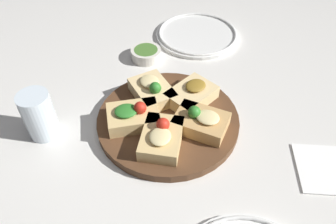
# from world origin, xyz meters

# --- Properties ---
(ground_plane) EXTENTS (3.00, 3.00, 0.00)m
(ground_plane) POSITION_xyz_m (0.00, 0.00, 0.00)
(ground_plane) COLOR silver
(serving_board) EXTENTS (0.32, 0.32, 0.02)m
(serving_board) POSITION_xyz_m (0.00, 0.00, 0.01)
(serving_board) COLOR #51331E
(serving_board) RESTS_ON ground_plane
(focaccia_slice_0) EXTENTS (0.13, 0.12, 0.05)m
(focaccia_slice_0) POSITION_xyz_m (0.07, 0.03, 0.04)
(focaccia_slice_0) COLOR #E5C689
(focaccia_slice_0) RESTS_ON serving_board
(focaccia_slice_1) EXTENTS (0.09, 0.12, 0.05)m
(focaccia_slice_1) POSITION_xyz_m (-0.01, 0.08, 0.04)
(focaccia_slice_1) COLOR #DBB775
(focaccia_slice_1) RESTS_ON serving_board
(focaccia_slice_2) EXTENTS (0.12, 0.10, 0.05)m
(focaccia_slice_2) POSITION_xyz_m (-0.07, 0.02, 0.04)
(focaccia_slice_2) COLOR #DBB775
(focaccia_slice_2) RESTS_ON serving_board
(focaccia_slice_3) EXTENTS (0.12, 0.13, 0.05)m
(focaccia_slice_3) POSITION_xyz_m (-0.03, -0.07, 0.04)
(focaccia_slice_3) COLOR tan
(focaccia_slice_3) RESTS_ON serving_board
(focaccia_slice_4) EXTENTS (0.13, 0.13, 0.04)m
(focaccia_slice_4) POSITION_xyz_m (0.05, -0.06, 0.04)
(focaccia_slice_4) COLOR #E5C689
(focaccia_slice_4) RESTS_ON serving_board
(plate_right) EXTENTS (0.25, 0.25, 0.02)m
(plate_right) POSITION_xyz_m (0.36, -0.10, 0.01)
(plate_right) COLOR white
(plate_right) RESTS_ON ground_plane
(water_glass) EXTENTS (0.07, 0.07, 0.11)m
(water_glass) POSITION_xyz_m (-0.02, 0.27, 0.05)
(water_glass) COLOR silver
(water_glass) RESTS_ON ground_plane
(napkin_stack) EXTENTS (0.13, 0.11, 0.01)m
(napkin_stack) POSITION_xyz_m (-0.14, -0.30, 0.00)
(napkin_stack) COLOR white
(napkin_stack) RESTS_ON ground_plane
(dipping_bowl) EXTENTS (0.08, 0.08, 0.03)m
(dipping_bowl) POSITION_xyz_m (0.25, 0.05, 0.02)
(dipping_bowl) COLOR silver
(dipping_bowl) RESTS_ON ground_plane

